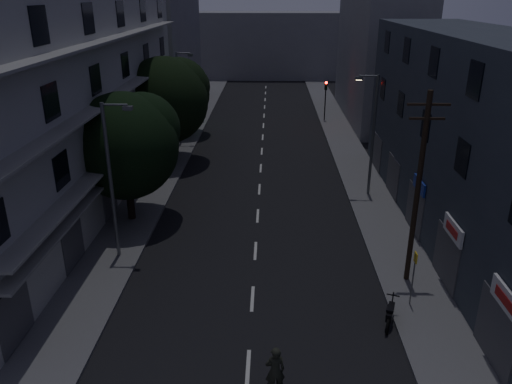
{
  "coord_description": "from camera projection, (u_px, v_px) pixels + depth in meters",
  "views": [
    {
      "loc": [
        0.73,
        -12.63,
        12.91
      ],
      "look_at": [
        0.0,
        12.0,
        3.0
      ],
      "focal_mm": 35.0,
      "sensor_mm": 36.0,
      "label": 1
    }
  ],
  "objects": [
    {
      "name": "traffic_signal_far_left",
      "position": [
        202.0,
        93.0,
        52.01
      ],
      "size": [
        0.28,
        0.37,
        4.1
      ],
      "color": "black",
      "rests_on": "sidewalk_left"
    },
    {
      "name": "utility_pole",
      "position": [
        418.0,
        187.0,
        22.13
      ],
      "size": [
        1.8,
        0.24,
        9.0
      ],
      "color": "black",
      "rests_on": "sidewalk_right"
    },
    {
      "name": "tree_near",
      "position": [
        126.0,
        142.0,
        28.55
      ],
      "size": [
        6.2,
        6.2,
        7.64
      ],
      "color": "black",
      "rests_on": "sidewalk_left"
    },
    {
      "name": "sidewalk_right",
      "position": [
        355.0,
        166.0,
        39.5
      ],
      "size": [
        3.0,
        90.0,
        0.15
      ],
      "primitive_type": "cube",
      "color": "#565659",
      "rests_on": "ground"
    },
    {
      "name": "lane_markings",
      "position": [
        262.0,
        144.0,
        45.53
      ],
      "size": [
        0.15,
        60.5,
        0.01
      ],
      "color": "beige",
      "rests_on": "ground"
    },
    {
      "name": "building_right",
      "position": [
        477.0,
        138.0,
        27.15
      ],
      "size": [
        6.19,
        28.0,
        11.0
      ],
      "color": "#2D333D",
      "rests_on": "ground"
    },
    {
      "name": "tree_far",
      "position": [
        183.0,
        92.0,
        46.81
      ],
      "size": [
        5.18,
        5.18,
        6.41
      ],
      "color": "black",
      "rests_on": "sidewalk_left"
    },
    {
      "name": "tree_mid",
      "position": [
        166.0,
        97.0,
        38.66
      ],
      "size": [
        6.73,
        6.73,
        8.29
      ],
      "color": "black",
      "rests_on": "sidewalk_left"
    },
    {
      "name": "ground",
      "position": [
        261.0,
        166.0,
        39.73
      ],
      "size": [
        160.0,
        160.0,
        0.0
      ],
      "primitive_type": "plane",
      "color": "black",
      "rests_on": "ground"
    },
    {
      "name": "building_left",
      "position": [
        66.0,
        94.0,
        30.96
      ],
      "size": [
        7.0,
        36.0,
        14.0
      ],
      "color": "#A8A8A3",
      "rests_on": "ground"
    },
    {
      "name": "street_lamp_left_near",
      "position": [
        112.0,
        175.0,
        24.4
      ],
      "size": [
        1.51,
        0.25,
        8.0
      ],
      "color": "slate",
      "rests_on": "sidewalk_left"
    },
    {
      "name": "street_lamp_left_far",
      "position": [
        180.0,
        94.0,
        43.85
      ],
      "size": [
        1.51,
        0.25,
        8.0
      ],
      "color": "slate",
      "rests_on": "sidewalk_left"
    },
    {
      "name": "motorcycle",
      "position": [
        390.0,
        315.0,
        20.67
      ],
      "size": [
        0.83,
        1.79,
        1.2
      ],
      "rotation": [
        0.0,
        0.0,
        -0.34
      ],
      "color": "black",
      "rests_on": "ground"
    },
    {
      "name": "traffic_signal_far_right",
      "position": [
        326.0,
        92.0,
        52.35
      ],
      "size": [
        0.28,
        0.37,
        4.1
      ],
      "color": "black",
      "rests_on": "sidewalk_right"
    },
    {
      "name": "bus_stop_sign",
      "position": [
        414.0,
        269.0,
        21.31
      ],
      "size": [
        0.06,
        0.35,
        2.52
      ],
      "color": "#595B60",
      "rests_on": "sidewalk_right"
    },
    {
      "name": "building_far_end",
      "position": [
        267.0,
        45.0,
        79.6
      ],
      "size": [
        24.0,
        8.0,
        10.0
      ],
      "primitive_type": "cube",
      "color": "slate",
      "rests_on": "ground"
    },
    {
      "name": "building_far_left",
      "position": [
        163.0,
        37.0,
        58.41
      ],
      "size": [
        6.0,
        20.0,
        16.0
      ],
      "primitive_type": "cube",
      "color": "slate",
      "rests_on": "ground"
    },
    {
      "name": "building_far_right",
      "position": [
        378.0,
        57.0,
        52.75
      ],
      "size": [
        6.0,
        20.0,
        13.0
      ],
      "primitive_type": "cube",
      "color": "slate",
      "rests_on": "ground"
    },
    {
      "name": "street_lamp_right",
      "position": [
        372.0,
        130.0,
        32.32
      ],
      "size": [
        1.51,
        0.25,
        8.0
      ],
      "color": "#53575A",
      "rests_on": "sidewalk_right"
    },
    {
      "name": "sidewalk_left",
      "position": [
        167.0,
        164.0,
        39.91
      ],
      "size": [
        3.0,
        90.0,
        0.15
      ],
      "primitive_type": "cube",
      "color": "#565659",
      "rests_on": "ground"
    }
  ]
}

